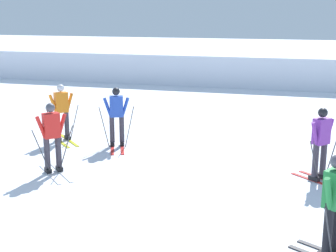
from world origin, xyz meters
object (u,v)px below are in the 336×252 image
at_px(skier_blue, 117,114).
at_px(skier_purple, 321,142).
at_px(skier_green, 335,204).
at_px(skier_red, 52,136).
at_px(skier_orange, 62,111).

bearing_deg(skier_blue, skier_purple, -14.91).
relative_size(skier_green, skier_red, 1.00).
relative_size(skier_green, skier_orange, 1.00).
height_order(skier_green, skier_red, same).
distance_m(skier_orange, skier_purple, 7.57).
relative_size(skier_blue, skier_green, 1.00).
height_order(skier_purple, skier_red, same).
height_order(skier_blue, skier_green, same).
xyz_separation_m(skier_purple, skier_red, (-6.19, -1.18, 0.00)).
bearing_deg(skier_orange, skier_purple, -12.23).
bearing_deg(skier_orange, skier_red, -66.45).
bearing_deg(skier_green, skier_blue, 137.48).
bearing_deg(skier_red, skier_green, -22.27).
xyz_separation_m(skier_blue, skier_purple, (5.59, -1.49, -0.04)).
bearing_deg(skier_purple, skier_orange, 167.77).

